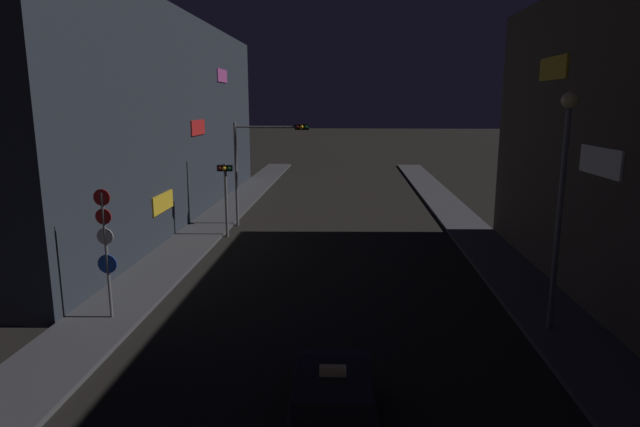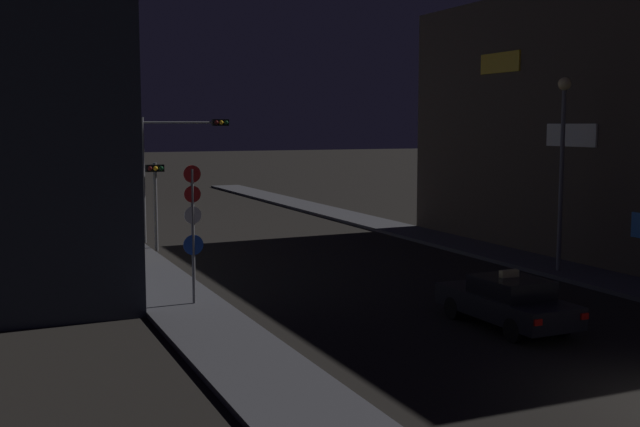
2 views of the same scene
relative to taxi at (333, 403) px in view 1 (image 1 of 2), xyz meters
The scene contains 8 objects.
sidewalk_left 22.18m from the taxi, 110.28° to the left, with size 2.55×59.53×0.16m, color #424247.
sidewalk_right 21.96m from the taxi, 71.38° to the left, with size 2.55×59.53×0.16m, color #424247.
building_facade_left 25.87m from the taxi, 119.49° to the left, with size 7.09×33.93×12.07m.
taxi is the anchor object (origin of this frame).
traffic_light_overhead 20.53m from the taxi, 103.26° to the left, with size 4.27×0.42×5.95m.
traffic_light_left_kerb 18.21m from the taxi, 109.91° to the left, with size 0.80×0.42×3.94m.
sign_pole_left 9.49m from the taxi, 142.52° to the left, with size 0.62×0.10×4.22m.
street_lamp_near_block 9.58m from the taxi, 40.45° to the left, with size 0.49×0.49×7.16m.
Camera 1 is at (0.64, -3.32, 6.99)m, focal length 29.98 mm.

